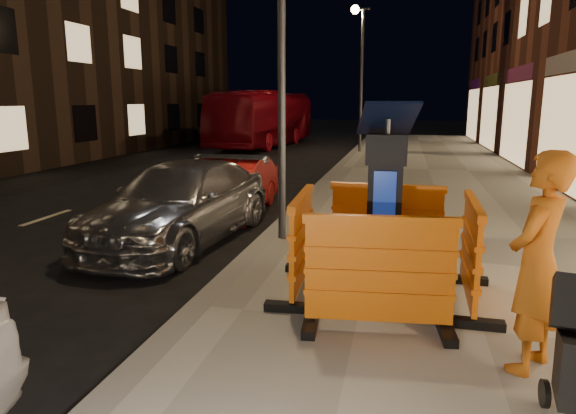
% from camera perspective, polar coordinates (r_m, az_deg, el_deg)
% --- Properties ---
extents(ground_plane, '(120.00, 120.00, 0.00)m').
position_cam_1_polar(ground_plane, '(5.94, -9.91, -12.05)').
color(ground_plane, black).
rests_on(ground_plane, ground).
extents(sidewalk, '(6.00, 60.00, 0.15)m').
position_cam_1_polar(sidewalk, '(5.57, 20.84, -13.50)').
color(sidewalk, gray).
rests_on(sidewalk, ground).
extents(kerb, '(0.30, 60.00, 0.15)m').
position_cam_1_polar(kerb, '(5.91, -9.94, -11.39)').
color(kerb, slate).
rests_on(kerb, ground).
extents(parking_kiosk, '(0.67, 0.67, 2.09)m').
position_cam_1_polar(parking_kiosk, '(5.86, 10.69, -0.11)').
color(parking_kiosk, black).
rests_on(parking_kiosk, sidewalk).
extents(barrier_front, '(1.55, 0.76, 1.17)m').
position_cam_1_polar(barrier_front, '(5.06, 10.07, -7.41)').
color(barrier_front, orange).
rests_on(barrier_front, sidewalk).
extents(barrier_back, '(1.52, 0.68, 1.17)m').
position_cam_1_polar(barrier_back, '(6.89, 10.84, -2.29)').
color(barrier_back, orange).
rests_on(barrier_back, sidewalk).
extents(barrier_kerbside, '(0.69, 1.52, 1.17)m').
position_cam_1_polar(barrier_kerbside, '(6.07, 1.51, -3.98)').
color(barrier_kerbside, orange).
rests_on(barrier_kerbside, sidewalk).
extents(barrier_bldgside, '(0.65, 1.51, 1.17)m').
position_cam_1_polar(barrier_bldgside, '(6.02, 19.62, -4.83)').
color(barrier_bldgside, orange).
rests_on(barrier_bldgside, sidewalk).
extents(car_silver, '(2.27, 4.71, 1.32)m').
position_cam_1_polar(car_silver, '(9.11, -11.64, -3.63)').
color(car_silver, '#A5A5AA').
rests_on(car_silver, ground).
extents(car_red, '(1.35, 3.66, 1.20)m').
position_cam_1_polar(car_red, '(10.99, -6.31, -0.81)').
color(car_red, maroon).
rests_on(car_red, ground).
extents(bus_doubledecker, '(3.13, 10.42, 2.86)m').
position_cam_1_polar(bus_doubledecker, '(27.28, -2.60, 6.75)').
color(bus_doubledecker, maroon).
rests_on(bus_doubledecker, ground).
extents(man, '(0.74, 0.81, 1.86)m').
position_cam_1_polar(man, '(4.67, 25.98, -5.65)').
color(man, '#AD5311').
rests_on(man, sidewalk).
extents(street_lamp_mid, '(0.12, 0.12, 6.00)m').
position_cam_1_polar(street_lamp_mid, '(8.26, -0.72, 17.11)').
color(street_lamp_mid, '#3F3F44').
rests_on(street_lamp_mid, sidewalk).
extents(street_lamp_far, '(0.12, 0.12, 6.00)m').
position_cam_1_polar(street_lamp_far, '(23.09, 8.16, 13.56)').
color(street_lamp_far, '#3F3F44').
rests_on(street_lamp_far, sidewalk).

